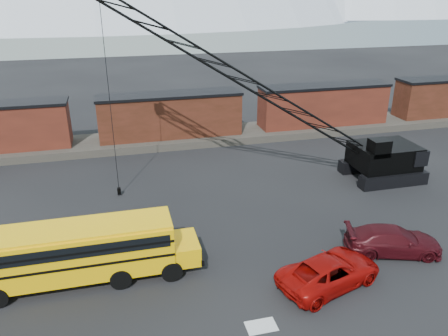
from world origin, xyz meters
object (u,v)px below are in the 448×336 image
object	(u,v)px
school_bus	(81,251)
maroon_suv	(393,240)
crawler_crane	(256,87)
red_pickup	(330,271)

from	to	relation	value
school_bus	maroon_suv	size ratio (longest dim) A/B	2.15
school_bus	maroon_suv	distance (m)	17.26
school_bus	maroon_suv	world-z (taller)	school_bus
school_bus	crawler_crane	bearing A→B (deg)	36.38
school_bus	crawler_crane	size ratio (longest dim) A/B	0.49
maroon_suv	red_pickup	bearing A→B (deg)	126.85
school_bus	red_pickup	bearing A→B (deg)	-15.70
red_pickup	school_bus	bearing A→B (deg)	56.67
red_pickup	maroon_suv	bearing A→B (deg)	-87.72
red_pickup	maroon_suv	xyz separation A→B (m)	(4.89, 1.77, -0.00)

